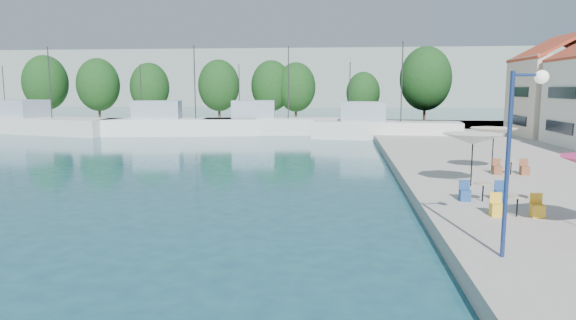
# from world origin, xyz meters

# --- Properties ---
(quay_far) EXTENTS (90.00, 16.00, 0.60)m
(quay_far) POSITION_xyz_m (-8.00, 67.00, 0.30)
(quay_far) COLOR #A5A095
(quay_far) RESTS_ON ground
(hill_west) EXTENTS (180.00, 40.00, 16.00)m
(hill_west) POSITION_xyz_m (-30.00, 160.00, 8.00)
(hill_west) COLOR gray
(hill_west) RESTS_ON ground
(hill_east) EXTENTS (140.00, 40.00, 12.00)m
(hill_east) POSITION_xyz_m (40.00, 180.00, 6.00)
(hill_east) COLOR gray
(hill_east) RESTS_ON ground
(building_06) EXTENTS (9.00, 8.80, 10.20)m
(building_06) POSITION_xyz_m (24.00, 51.00, 5.50)
(building_06) COLOR beige
(building_06) RESTS_ON quay_right
(trawler_01) EXTENTS (21.32, 10.70, 10.20)m
(trawler_01) POSITION_xyz_m (-32.71, 55.51, 1.07)
(trawler_01) COLOR silver
(trawler_01) RESTS_ON ground
(trawler_02) EXTENTS (17.26, 7.23, 10.20)m
(trawler_02) POSITION_xyz_m (-15.48, 54.64, 1.07)
(trawler_02) COLOR white
(trawler_02) RESTS_ON ground
(trawler_03) EXTENTS (16.10, 5.77, 10.20)m
(trawler_03) POSITION_xyz_m (-5.20, 56.74, 1.07)
(trawler_03) COLOR silver
(trawler_03) RESTS_ON ground
(trawler_04) EXTENTS (15.15, 5.15, 10.20)m
(trawler_04) POSITION_xyz_m (6.87, 52.46, 1.07)
(trawler_04) COLOR silver
(trawler_04) RESTS_ON ground
(tree_01) EXTENTS (6.25, 6.25, 9.25)m
(tree_01) POSITION_xyz_m (-39.51, 69.33, 5.94)
(tree_01) COLOR #3F2B19
(tree_01) RESTS_ON quay_far
(tree_02) EXTENTS (5.90, 5.90, 8.73)m
(tree_02) POSITION_xyz_m (-31.28, 68.68, 5.64)
(tree_02) COLOR #3F2B19
(tree_02) RESTS_ON quay_far
(tree_03) EXTENTS (5.50, 5.50, 8.14)m
(tree_03) POSITION_xyz_m (-24.37, 70.08, 5.30)
(tree_03) COLOR #3F2B19
(tree_03) RESTS_ON quay_far
(tree_04) EXTENTS (5.78, 5.78, 8.55)m
(tree_04) POSITION_xyz_m (-14.48, 70.56, 5.53)
(tree_04) COLOR #3F2B19
(tree_04) RESTS_ON quay_far
(tree_05) EXTENTS (5.73, 5.73, 8.48)m
(tree_05) POSITION_xyz_m (-7.22, 71.82, 5.49)
(tree_05) COLOR #3F2B19
(tree_05) RESTS_ON quay_far
(tree_06) EXTENTS (5.52, 5.52, 8.16)m
(tree_06) POSITION_xyz_m (-3.70, 71.49, 5.31)
(tree_06) COLOR #3F2B19
(tree_06) RESTS_ON quay_far
(tree_07) EXTENTS (4.59, 4.59, 6.80)m
(tree_07) POSITION_xyz_m (5.61, 70.86, 4.52)
(tree_07) COLOR #3F2B19
(tree_07) RESTS_ON quay_far
(tree_08) EXTENTS (6.82, 6.82, 10.09)m
(tree_08) POSITION_xyz_m (13.78, 69.91, 6.43)
(tree_08) COLOR #3F2B19
(tree_08) RESTS_ON quay_far
(umbrella_white) EXTENTS (2.88, 2.88, 2.47)m
(umbrella_white) POSITION_xyz_m (8.91, 23.80, 2.82)
(umbrella_white) COLOR black
(umbrella_white) RESTS_ON quay_right
(umbrella_cream) EXTENTS (2.59, 2.59, 2.40)m
(umbrella_cream) POSITION_xyz_m (11.16, 28.52, 2.74)
(umbrella_cream) COLOR black
(umbrella_cream) RESTS_ON quay_right
(cafe_table_01) EXTENTS (1.82, 0.70, 0.76)m
(cafe_table_01) POSITION_xyz_m (9.11, 17.96, 0.89)
(cafe_table_01) COLOR black
(cafe_table_01) RESTS_ON quay_right
(cafe_table_02) EXTENTS (1.82, 0.70, 0.76)m
(cafe_table_02) POSITION_xyz_m (8.57, 20.44, 0.89)
(cafe_table_02) COLOR black
(cafe_table_02) RESTS_ON quay_right
(cafe_table_03) EXTENTS (1.82, 0.70, 0.76)m
(cafe_table_03) POSITION_xyz_m (11.80, 27.32, 0.89)
(cafe_table_03) COLOR black
(cafe_table_03) RESTS_ON quay_right
(street_lamp) EXTENTS (1.02, 0.41, 5.03)m
(street_lamp) POSITION_xyz_m (7.56, 13.41, 4.09)
(street_lamp) COLOR navy
(street_lamp) RESTS_ON quay_right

